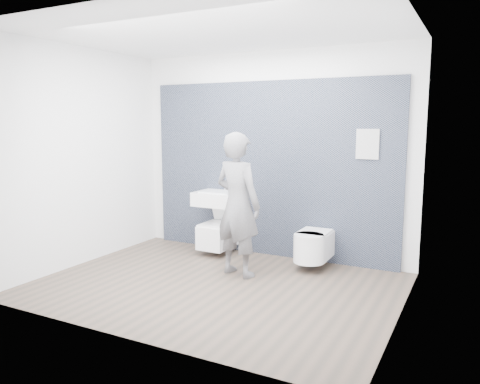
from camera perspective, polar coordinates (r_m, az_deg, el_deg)
The scene contains 8 objects.
ground at distance 5.45m, azimuth -2.96°, elevation -11.30°, with size 4.00×4.00×0.00m, color brown.
room_shell at distance 5.13m, azimuth -3.11°, elevation 7.31°, with size 4.00×4.00×4.00m.
tile_wall at distance 6.70m, azimuth 3.46°, elevation -7.51°, with size 3.60×0.06×2.40m, color black.
washbasin at distance 6.57m, azimuth -2.60°, elevation -0.77°, with size 0.64×0.48×0.48m.
toilet_square at distance 6.64m, azimuth -2.72°, elevation -5.12°, with size 0.39×0.56×0.74m.
toilet_rounded at distance 6.02m, azimuth 8.80°, elevation -6.52°, with size 0.39×0.66×0.36m.
info_placard at distance 6.26m, azimuth 14.73°, elevation -8.94°, with size 0.28×0.03×0.37m, color white.
visitor at distance 5.60m, azimuth -0.27°, elevation -1.56°, with size 0.63×0.41×1.73m, color slate.
Camera 1 is at (2.60, -4.42, 1.84)m, focal length 35.00 mm.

